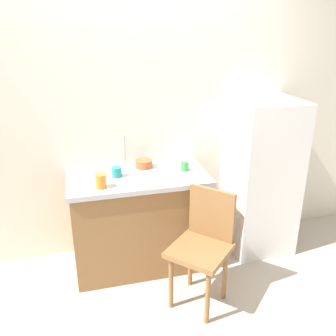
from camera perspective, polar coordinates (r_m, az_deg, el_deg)
ground_plane at (r=2.96m, az=0.10°, el=-21.12°), size 8.00×8.00×0.00m
back_wall at (r=3.22m, az=-4.46°, el=9.72°), size 4.80×0.10×2.70m
cabinet_base at (r=3.22m, az=-4.59°, el=-8.33°), size 1.10×0.60×0.81m
countertop at (r=3.03m, az=-4.83°, el=-1.33°), size 1.14×0.64×0.04m
faucet at (r=3.20m, az=-6.86°, el=2.76°), size 0.02×0.02×0.26m
refrigerator at (r=3.45m, az=14.23°, el=-1.28°), size 0.55×0.58×1.41m
chair at (r=2.76m, az=5.53°, el=-11.58°), size 0.57×0.57×0.89m
terracotta_bowl at (r=3.15m, az=-3.78°, el=0.68°), size 0.15×0.15×0.07m
cup_teal at (r=2.98m, az=-8.00°, el=-0.60°), size 0.08×0.08×0.08m
cup_green at (r=3.08m, az=2.61°, el=0.31°), size 0.07×0.07×0.08m
cup_orange at (r=2.79m, az=-10.45°, el=-2.02°), size 0.08×0.08×0.11m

